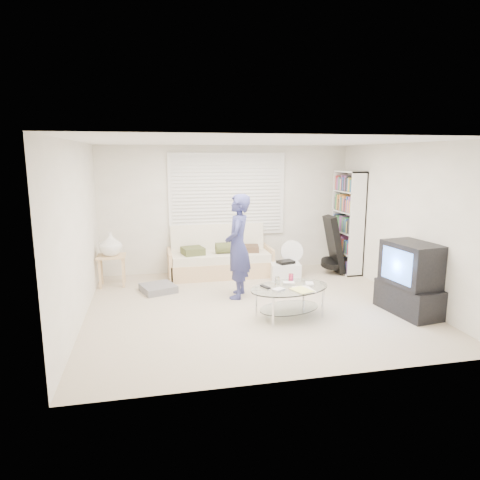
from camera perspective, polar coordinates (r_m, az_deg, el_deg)
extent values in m
plane|color=#B7A78E|center=(6.72, 1.78, -8.85)|extent=(5.00, 5.00, 0.00)
cube|color=beige|center=(8.58, -1.73, 4.13)|extent=(5.00, 0.02, 2.50)
cube|color=beige|center=(4.30, 8.99, -3.12)|extent=(5.00, 0.02, 2.50)
cube|color=beige|center=(6.30, -20.82, 0.84)|extent=(0.02, 4.50, 2.50)
cube|color=beige|center=(7.40, 21.01, 2.26)|extent=(0.02, 4.50, 2.50)
cube|color=white|center=(6.32, 1.92, 12.97)|extent=(5.00, 4.50, 0.02)
cube|color=white|center=(8.52, -1.71, 6.11)|extent=(2.32, 0.06, 1.62)
cube|color=black|center=(8.51, -1.69, 6.10)|extent=(2.20, 0.01, 1.50)
cube|color=silver|center=(8.48, -1.66, 6.08)|extent=(2.16, 0.04, 1.50)
cube|color=silver|center=(8.50, -1.68, 6.09)|extent=(2.32, 0.08, 1.62)
cube|color=tan|center=(8.35, -2.65, -3.74)|extent=(1.93, 0.77, 0.31)
cube|color=beige|center=(8.27, -2.64, -2.23)|extent=(1.86, 0.72, 0.15)
cube|color=beige|center=(8.53, -3.02, 0.17)|extent=(1.86, 0.21, 0.59)
cube|color=tan|center=(8.23, -9.32, -3.27)|extent=(0.06, 0.77, 0.54)
cube|color=tan|center=(8.52, 3.77, -2.64)|extent=(0.06, 0.77, 0.54)
cube|color=#3D4826|center=(8.15, -6.31, -1.45)|extent=(0.46, 0.46, 0.14)
cylinder|color=#3D4826|center=(8.20, -1.59, -1.03)|extent=(0.48, 0.21, 0.21)
cube|color=#422C21|center=(8.35, 1.28, -1.13)|extent=(0.40, 0.40, 0.12)
cube|color=slate|center=(7.54, -10.85, -6.33)|extent=(0.67, 0.67, 0.12)
cube|color=tan|center=(7.95, -16.78, -2.10)|extent=(0.49, 0.39, 0.04)
cube|color=tan|center=(7.89, -18.19, -4.34)|extent=(0.04, 0.04, 0.53)
cube|color=tan|center=(7.86, -15.32, -4.25)|extent=(0.04, 0.04, 0.53)
cube|color=tan|center=(8.18, -17.97, -3.80)|extent=(0.04, 0.04, 0.53)
cube|color=tan|center=(8.14, -15.20, -3.70)|extent=(0.04, 0.04, 0.53)
imported|color=white|center=(7.90, -16.87, -0.49)|extent=(0.40, 0.40, 0.41)
cube|color=white|center=(8.77, 14.19, 2.34)|extent=(0.32, 0.85, 2.01)
cube|color=black|center=(8.58, 12.45, -0.56)|extent=(0.38, 0.41, 1.14)
cylinder|color=black|center=(8.65, 12.08, -3.04)|extent=(0.41, 0.43, 0.20)
cylinder|color=white|center=(8.39, 6.75, -4.71)|extent=(0.29, 0.29, 0.03)
cylinder|color=white|center=(8.34, 6.78, -3.49)|extent=(0.04, 0.04, 0.37)
cylinder|color=white|center=(8.27, 6.83, -1.46)|extent=(0.44, 0.21, 0.43)
cylinder|color=white|center=(8.27, 6.83, -1.46)|extent=(0.12, 0.08, 0.11)
cube|color=white|center=(8.09, 6.08, -4.23)|extent=(0.59, 0.46, 0.32)
cube|color=black|center=(8.04, 6.11, -2.94)|extent=(0.35, 0.29, 0.05)
cube|color=black|center=(6.88, 21.59, -7.28)|extent=(0.65, 1.04, 0.43)
cube|color=black|center=(6.73, 21.91, -2.98)|extent=(0.65, 0.88, 0.63)
cube|color=#538BF7|center=(6.56, 20.21, -3.21)|extent=(0.11, 0.62, 0.48)
ellipsoid|color=silver|center=(6.22, 6.64, -6.33)|extent=(1.36, 1.05, 0.02)
ellipsoid|color=silver|center=(6.32, 6.57, -8.99)|extent=(1.04, 0.80, 0.01)
cylinder|color=silver|center=(5.89, 4.44, -9.66)|extent=(0.03, 0.03, 0.42)
cylinder|color=silver|center=(6.34, 10.99, -8.31)|extent=(0.03, 0.03, 0.42)
cylinder|color=silver|center=(6.28, 2.15, -8.28)|extent=(0.03, 0.03, 0.42)
cylinder|color=silver|center=(6.70, 8.46, -7.13)|extent=(0.03, 0.03, 0.42)
cube|color=white|center=(6.02, 5.16, -6.63)|extent=(0.20, 0.18, 0.04)
cube|color=white|center=(6.33, 6.51, -5.76)|extent=(0.19, 0.15, 0.04)
cube|color=white|center=(6.34, 9.25, -5.81)|extent=(0.15, 0.19, 0.04)
cylinder|color=silver|center=(6.31, 4.99, -5.42)|extent=(0.07, 0.07, 0.11)
cylinder|color=#D93562|center=(6.46, 6.81, -5.02)|extent=(0.07, 0.07, 0.12)
cube|color=black|center=(6.15, 3.38, -6.25)|extent=(0.12, 0.19, 0.02)
cube|color=white|center=(6.12, 8.52, -6.54)|extent=(0.26, 0.34, 0.01)
cube|color=#E8E972|center=(6.07, 8.22, -6.60)|extent=(0.31, 0.35, 0.01)
imported|color=navy|center=(6.95, -0.29, -0.86)|extent=(0.59, 0.72, 1.71)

